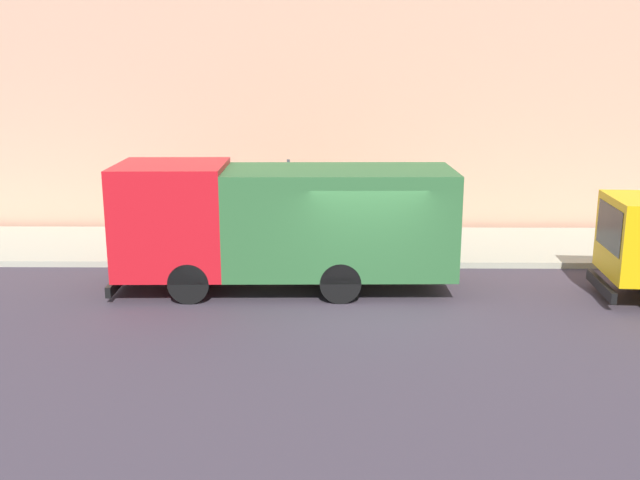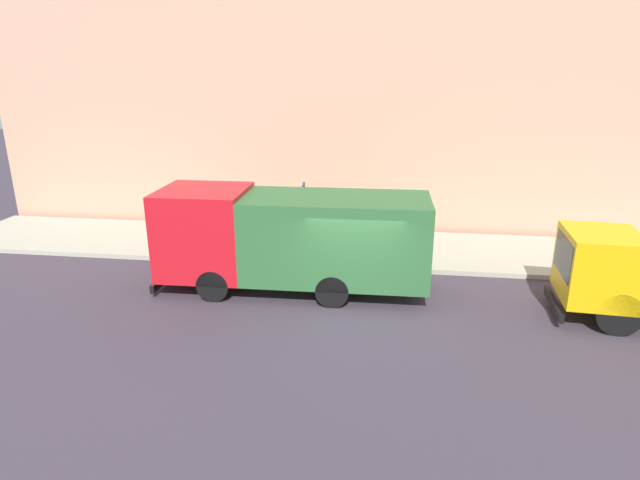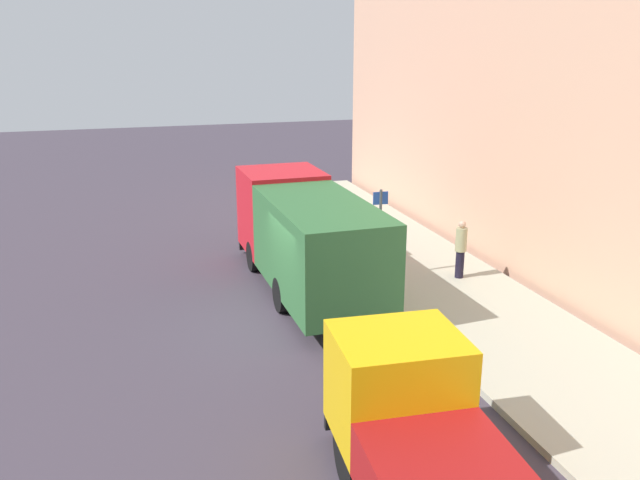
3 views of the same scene
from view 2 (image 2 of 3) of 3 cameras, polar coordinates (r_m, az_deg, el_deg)
The scene contains 7 objects.
ground at distance 14.12m, azimuth 3.59°, elevation -7.77°, with size 80.00×80.00×0.00m, color #403743.
sidewalk at distance 18.74m, azimuth 4.75°, elevation -0.86°, with size 4.06×30.00×0.15m, color #B3B19C.
building_facade at distance 20.27m, azimuth 5.57°, elevation 15.65°, with size 0.50×30.00×10.61m, color tan.
large_utility_truck at distance 14.95m, azimuth -3.16°, elevation 0.39°, with size 2.49×7.72×2.91m.
pedestrian_walking at distance 19.14m, azimuth 1.47°, elevation 2.64°, with size 0.40×0.40×1.68m.
traffic_cone_orange at distance 18.58m, azimuth -13.62°, elevation -0.05°, with size 0.52×0.52×0.74m, color orange.
street_sign_post at distance 16.97m, azimuth -1.74°, elevation 2.79°, with size 0.44×0.08×2.57m.
Camera 2 is at (-12.68, -0.84, 6.17)m, focal length 29.63 mm.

